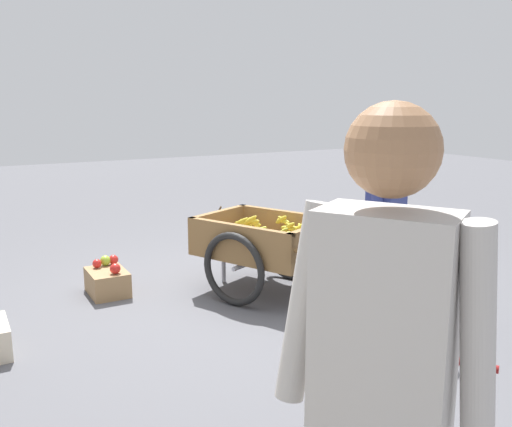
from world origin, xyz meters
name	(u,v)px	position (x,y,z in m)	size (l,w,h in m)	color
ground_plane	(251,298)	(0.00, 0.00, 0.00)	(24.00, 24.00, 0.00)	#56565B
fruit_cart	(265,245)	(0.10, -0.20, 0.44)	(1.82, 1.38, 0.70)	olive
vendor_person	(387,197)	(-0.94, -0.68, 0.99)	(0.32, 0.55, 1.65)	#333851
cyclist_person	(382,370)	(-3.12, 1.30, 1.04)	(0.45, 0.39, 1.72)	black
dog	(232,217)	(2.03, -0.83, 0.27)	(0.67, 0.22, 0.40)	#4C3823
apple_crate	(108,281)	(0.73, 1.07, 0.12)	(0.44, 0.32, 0.31)	#99754C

